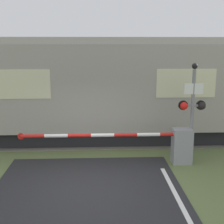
# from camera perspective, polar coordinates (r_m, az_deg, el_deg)

# --- Properties ---
(ground_plane) EXTENTS (80.00, 80.00, 0.00)m
(ground_plane) POSITION_cam_1_polar(r_m,az_deg,el_deg) (8.64, -4.41, -13.21)
(ground_plane) COLOR #5B6B3D
(track_bed) EXTENTS (36.00, 3.20, 0.13)m
(track_bed) POSITION_cam_1_polar(r_m,az_deg,el_deg) (12.75, -3.82, -4.52)
(track_bed) COLOR #666056
(track_bed) RESTS_ON ground_plane
(train) EXTENTS (20.72, 3.20, 3.95)m
(train) POSITION_cam_1_polar(r_m,az_deg,el_deg) (12.69, 11.37, 4.42)
(train) COLOR black
(train) RESTS_ON ground_plane
(crossing_barrier) EXTENTS (5.40, 0.44, 1.13)m
(crossing_barrier) POSITION_cam_1_polar(r_m,az_deg,el_deg) (10.00, 10.30, -5.82)
(crossing_barrier) COLOR gray
(crossing_barrier) RESTS_ON ground_plane
(signal_post) EXTENTS (0.86, 0.26, 3.15)m
(signal_post) POSITION_cam_1_polar(r_m,az_deg,el_deg) (10.05, 14.52, 0.94)
(signal_post) COLOR gray
(signal_post) RESTS_ON ground_plane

